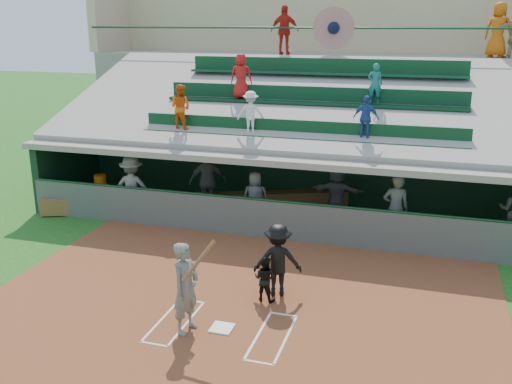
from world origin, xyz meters
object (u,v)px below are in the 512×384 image
(batter_at_plate, at_px, (186,287))
(white_table, at_px, (102,197))
(home_plate, at_px, (222,328))
(catcher, at_px, (265,279))
(water_cooler, at_px, (100,181))

(batter_at_plate, xyz_separation_m, white_table, (-5.71, 6.26, -0.55))
(home_plate, height_order, white_table, white_table)
(batter_at_plate, bearing_deg, home_plate, 21.68)
(batter_at_plate, xyz_separation_m, catcher, (1.09, 1.66, -0.42))
(water_cooler, bearing_deg, batter_at_plate, -47.56)
(white_table, bearing_deg, home_plate, -20.22)
(catcher, bearing_deg, white_table, -25.49)
(white_table, relative_size, water_cooler, 2.10)
(batter_at_plate, bearing_deg, water_cooler, 132.44)
(white_table, distance_m, water_cooler, 0.55)
(home_plate, xyz_separation_m, white_table, (-6.34, 6.01, 0.36))
(home_plate, height_order, batter_at_plate, batter_at_plate)
(batter_at_plate, distance_m, white_table, 8.49)
(batter_at_plate, relative_size, catcher, 1.94)
(batter_at_plate, height_order, water_cooler, batter_at_plate)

